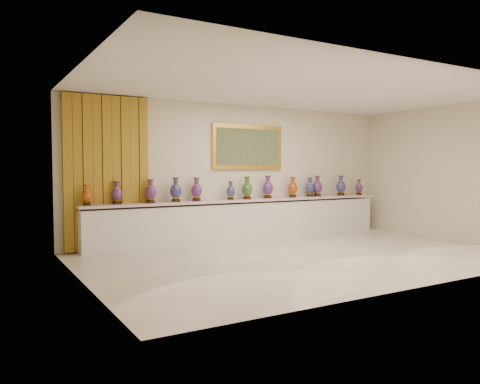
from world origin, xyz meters
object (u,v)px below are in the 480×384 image
Objects in this scene: vase_0 at (87,196)px; vase_1 at (117,194)px; counter at (246,220)px; vase_2 at (151,192)px.

vase_1 reaches higher than vase_0.
vase_0 is at bearing -179.49° from counter.
counter is 2.33m from vase_2.
vase_1 is 0.95× the size of vase_2.
vase_1 reaches higher than counter.
counter is 16.01× the size of vase_1.
vase_0 is 0.84× the size of vase_2.
vase_2 is at bearing -3.31° from vase_1.
vase_1 is at bearing 176.69° from vase_2.
counter is 2.96m from vase_1.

